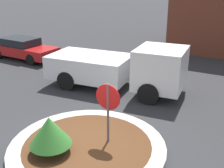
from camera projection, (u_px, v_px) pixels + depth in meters
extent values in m
plane|color=#2D2D30|center=(88.00, 149.00, 8.39)|extent=(120.00, 120.00, 0.00)
cylinder|color=#BCB7AD|center=(88.00, 147.00, 8.36)|extent=(4.66, 4.66, 0.18)
cylinder|color=#4C2D19|center=(88.00, 147.00, 8.36)|extent=(3.82, 3.82, 0.18)
cylinder|color=#4C4C51|center=(108.00, 116.00, 8.21)|extent=(0.07, 0.07, 2.03)
cylinder|color=#B71414|center=(108.00, 97.00, 8.00)|extent=(0.78, 0.03, 0.78)
cylinder|color=brown|center=(51.00, 148.00, 7.92)|extent=(0.08, 0.08, 0.26)
cone|color=#2D6B28|center=(50.00, 131.00, 7.73)|extent=(1.19, 1.19, 0.84)
cube|color=white|center=(161.00, 68.00, 11.81)|extent=(2.18, 2.34, 1.70)
cube|color=white|center=(90.00, 66.00, 13.15)|extent=(3.91, 2.62, 1.05)
cube|color=black|center=(178.00, 63.00, 11.45)|extent=(0.23, 1.92, 0.59)
cylinder|color=black|center=(161.00, 78.00, 13.06)|extent=(0.90, 0.34, 0.88)
cylinder|color=black|center=(148.00, 94.00, 11.27)|extent=(0.90, 0.34, 0.88)
cylinder|color=black|center=(88.00, 68.00, 14.47)|extent=(0.90, 0.34, 0.88)
cylinder|color=black|center=(67.00, 81.00, 12.68)|extent=(0.90, 0.34, 0.88)
cube|color=#B21919|center=(24.00, 50.00, 17.56)|extent=(4.64, 1.87, 0.57)
cube|color=black|center=(20.00, 42.00, 17.49)|extent=(2.25, 1.58, 0.46)
cylinder|color=black|center=(50.00, 54.00, 17.59)|extent=(0.66, 0.21, 0.65)
cylinder|color=black|center=(31.00, 60.00, 16.33)|extent=(0.66, 0.21, 0.65)
cylinder|color=black|center=(18.00, 48.00, 18.96)|extent=(0.66, 0.21, 0.65)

